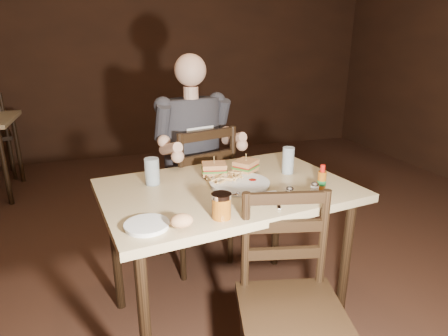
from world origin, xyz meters
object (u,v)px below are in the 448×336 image
object	(u,v)px
main_table	(227,201)
glass_left	(152,171)
syrup_dispenser	(221,206)
chair_near	(293,314)
dinner_plate	(240,184)
hot_sauce	(322,178)
chair_far	(193,195)
glass_right	(288,160)
diner	(195,129)
side_plate	(147,226)

from	to	relation	value
main_table	glass_left	xyz separation A→B (m)	(-0.35, 0.14, 0.15)
syrup_dispenser	chair_near	bearing A→B (deg)	-58.16
dinner_plate	hot_sauce	size ratio (longest dim) A/B	2.21
chair_far	syrup_dispenser	distance (m)	1.01
dinner_plate	hot_sauce	distance (m)	0.40
dinner_plate	glass_left	size ratio (longest dim) A/B	2.16
glass_right	chair_near	bearing A→B (deg)	-113.78
main_table	chair_near	bearing A→B (deg)	-82.11
diner	chair_far	bearing A→B (deg)	90.00
side_plate	diner	bearing A→B (deg)	65.65
dinner_plate	hot_sauce	xyz separation A→B (m)	(0.35, -0.18, 0.06)
glass_left	glass_right	xyz separation A→B (m)	(0.72, -0.05, 0.01)
chair_far	syrup_dispenser	bearing A→B (deg)	68.68
chair_near	hot_sauce	bearing A→B (deg)	62.65
diner	glass_right	xyz separation A→B (m)	(0.40, -0.48, -0.10)
glass_left	side_plate	world-z (taller)	glass_left
dinner_plate	side_plate	distance (m)	0.58
diner	glass_right	bearing A→B (deg)	-65.87
main_table	side_plate	size ratio (longest dim) A/B	7.68
chair_near	hot_sauce	xyz separation A→B (m)	(0.33, 0.39, 0.39)
glass_left	syrup_dispenser	distance (m)	0.52
glass_right	hot_sauce	bearing A→B (deg)	-82.70
chair_near	glass_right	xyz separation A→B (m)	(0.30, 0.67, 0.40)
dinner_plate	glass_right	bearing A→B (deg)	17.88
glass_left	main_table	bearing A→B (deg)	-22.38
syrup_dispenser	chair_far	bearing A→B (deg)	76.38
glass_right	syrup_dispenser	size ratio (longest dim) A/B	1.37
diner	dinner_plate	size ratio (longest dim) A/B	3.05
chair_near	main_table	bearing A→B (deg)	111.00
chair_near	diner	distance (m)	1.26
glass_right	syrup_dispenser	distance (m)	0.66
main_table	diner	size ratio (longest dim) A/B	1.46
main_table	diner	bearing A→B (deg)	92.51
chair_near	diner	size ratio (longest dim) A/B	0.99
glass_right	side_plate	size ratio (longest dim) A/B	0.86
chair_near	glass_right	bearing A→B (deg)	79.33
chair_near	hot_sauce	size ratio (longest dim) A/B	6.70
dinner_plate	glass_left	world-z (taller)	glass_left
main_table	chair_near	xyz separation A→B (m)	(0.08, -0.58, -0.25)
chair_near	dinner_plate	distance (m)	0.66
glass_right	chair_far	bearing A→B (deg)	128.19
glass_right	side_plate	world-z (taller)	glass_right
side_plate	dinner_plate	bearing A→B (deg)	32.24
dinner_plate	diner	bearing A→B (deg)	98.45
chair_near	syrup_dispenser	world-z (taller)	chair_near
glass_right	dinner_plate	bearing A→B (deg)	-162.12
dinner_plate	syrup_dispenser	xyz separation A→B (m)	(-0.19, -0.32, 0.04)
dinner_plate	hot_sauce	bearing A→B (deg)	-27.21
hot_sauce	syrup_dispenser	size ratio (longest dim) A/B	1.24
chair_far	glass_left	world-z (taller)	chair_far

